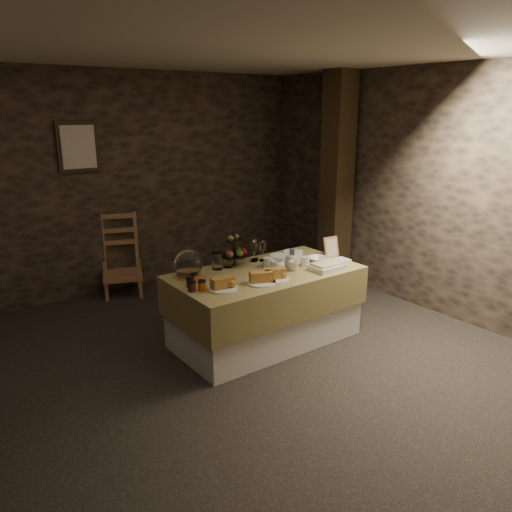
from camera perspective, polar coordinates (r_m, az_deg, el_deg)
ground_plane at (r=4.32m, az=-5.34°, el=-13.56°), size 5.50×5.00×0.01m
room_shell at (r=3.79m, az=-5.97°, el=7.36°), size 5.52×5.02×2.60m
buffet_table at (r=4.75m, az=1.08°, el=-5.17°), size 1.77×0.94×0.70m
chair at (r=6.19m, az=-15.36°, el=-0.33°), size 0.57×0.56×0.75m
timber_column at (r=6.28m, az=9.21°, el=8.45°), size 0.30×0.30×2.60m
framed_picture at (r=5.97m, az=-19.68°, el=11.66°), size 0.45×0.04×0.55m
plate_stack_a at (r=4.83m, az=2.72°, el=-0.48°), size 0.19×0.19×0.10m
plate_stack_b at (r=5.02m, az=4.23°, el=0.09°), size 0.20×0.20×0.08m
cutlery_holder at (r=4.77m, az=4.11°, el=-0.59°), size 0.10×0.10×0.12m
cup_a at (r=4.64m, az=2.45°, el=-1.15°), size 0.17×0.17×0.10m
cup_b at (r=4.67m, az=4.40°, el=-1.13°), size 0.13×0.13×0.09m
mug_c at (r=4.75m, az=1.39°, el=-0.76°), size 0.09×0.09×0.09m
mug_d at (r=4.83m, az=5.65°, el=-0.60°), size 0.08×0.08×0.09m
bowl at (r=4.98m, az=7.03°, el=-0.37°), size 0.21×0.21×0.05m
cake_dome at (r=4.52m, az=-7.73°, el=-1.07°), size 0.26×0.26×0.26m
fruit_stand at (r=4.80m, az=-2.40°, el=0.48°), size 0.24×0.24×0.34m
bread_platter_left at (r=4.20m, az=-3.81°, el=-3.29°), size 0.26×0.26×0.11m
bread_platter_center at (r=4.33m, az=0.58°, el=-2.62°), size 0.26×0.26×0.11m
bread_platter_right at (r=4.42m, az=2.10°, el=-2.22°), size 0.26×0.26×0.11m
jam_jars at (r=4.25m, az=-7.04°, el=-3.16°), size 0.18×0.26×0.07m
tart_dish at (r=4.73m, az=8.04°, el=-1.21°), size 0.30×0.22×0.07m
square_dish at (r=4.95m, az=9.71°, el=-0.60°), size 0.14×0.14×0.04m
menu_frame at (r=5.18m, az=8.59°, el=0.99°), size 0.18×0.09×0.22m
storage_jar_a at (r=4.71m, az=-4.47°, el=-0.56°), size 0.10×0.10×0.16m
storage_jar_b at (r=4.76m, az=-3.25°, el=-0.46°), size 0.09×0.09×0.14m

